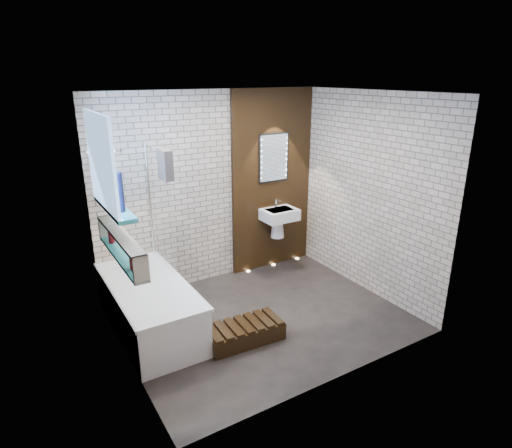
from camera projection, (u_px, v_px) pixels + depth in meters
ground at (262, 317)px, 5.23m from camera, size 3.20×3.20×0.00m
room_shell at (263, 215)px, 4.80m from camera, size 3.24×3.20×2.60m
walnut_panel at (272, 181)px, 6.29m from camera, size 1.30×0.06×2.60m
clerestory_window at (104, 172)px, 4.12m from camera, size 0.18×1.00×0.94m
display_niche at (121, 246)px, 4.21m from camera, size 0.14×1.30×0.26m
bathtub at (150, 307)px, 4.90m from camera, size 0.79×1.74×0.70m
bath_screen at (160, 208)px, 5.10m from camera, size 0.01×0.78×1.40m
towel at (165, 165)px, 4.69m from camera, size 0.10×0.25×0.33m
shower_head at (115, 150)px, 4.70m from camera, size 0.18×0.18×0.02m
washbasin at (279, 218)px, 6.30m from camera, size 0.50×0.36×0.58m
led_mirror at (274, 158)px, 6.15m from camera, size 0.50×0.02×0.70m
walnut_step at (244, 333)px, 4.75m from camera, size 0.87×0.43×0.19m
niche_bottles at (120, 248)px, 4.25m from camera, size 0.06×0.84×0.16m
sill_vases at (114, 194)px, 4.24m from camera, size 0.18×0.53×0.38m
floor_uplights at (273, 265)px, 6.66m from camera, size 0.96×0.06×0.01m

